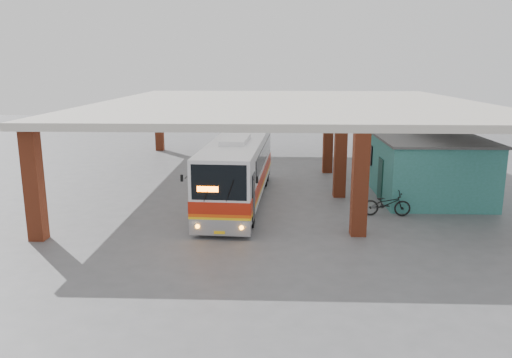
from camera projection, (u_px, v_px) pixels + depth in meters
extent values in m
plane|color=#515154|center=(282.00, 212.00, 23.00)|extent=(90.00, 90.00, 0.00)
cube|color=#9B3E22|center=(360.00, 182.00, 19.48)|extent=(0.60, 0.60, 4.35)
cube|color=#9B3E22|center=(340.00, 155.00, 25.33)|extent=(0.60, 0.60, 4.35)
cube|color=#9B3E22|center=(328.00, 138.00, 31.18)|extent=(0.60, 0.60, 4.35)
cube|color=#9B3E22|center=(34.00, 185.00, 18.97)|extent=(0.60, 0.60, 4.35)
cube|color=#9B3E22|center=(159.00, 123.00, 39.43)|extent=(0.60, 0.60, 4.35)
cube|color=#9B3E22|center=(408.00, 124.00, 38.71)|extent=(0.60, 0.60, 4.35)
cube|color=beige|center=(290.00, 104.00, 28.31)|extent=(21.00, 23.00, 0.30)
cube|color=#2C6F5F|center=(423.00, 165.00, 26.29)|extent=(5.00, 8.00, 3.00)
cube|color=#4A4A4A|center=(425.00, 136.00, 25.95)|extent=(5.20, 8.20, 0.12)
cube|color=#133630|center=(380.00, 179.00, 25.02)|extent=(0.08, 0.95, 2.10)
cube|color=black|center=(370.00, 154.00, 27.78)|extent=(0.08, 1.20, 1.00)
cube|color=black|center=(369.00, 154.00, 27.78)|extent=(0.04, 1.30, 1.10)
cube|color=silver|center=(238.00, 166.00, 24.46)|extent=(3.03, 11.54, 2.67)
cube|color=silver|center=(236.00, 140.00, 23.22)|extent=(1.30, 2.92, 0.24)
cube|color=gray|center=(220.00, 226.00, 19.37)|extent=(2.42, 0.52, 0.67)
cube|color=#AA1D0B|center=(238.00, 176.00, 24.58)|extent=(3.07, 11.54, 0.48)
cube|color=#DF4B0C|center=(239.00, 182.00, 24.64)|extent=(3.07, 11.54, 0.12)
cube|color=yellow|center=(239.00, 184.00, 24.67)|extent=(3.07, 11.54, 0.10)
cube|color=black|center=(219.00, 182.00, 18.84)|extent=(2.13, 0.22, 1.38)
cube|color=black|center=(217.00, 153.00, 25.20)|extent=(0.54, 8.56, 0.86)
cube|color=black|center=(264.00, 154.00, 24.98)|extent=(0.54, 8.56, 0.86)
cube|color=#FF5905|center=(208.00, 189.00, 18.88)|extent=(0.81, 0.10, 0.21)
sphere|color=orange|center=(197.00, 226.00, 19.25)|extent=(0.17, 0.17, 0.17)
sphere|color=orange|center=(241.00, 228.00, 19.09)|extent=(0.17, 0.17, 0.17)
cube|color=yellow|center=(219.00, 233.00, 19.21)|extent=(0.43, 0.05, 0.11)
cylinder|color=black|center=(203.00, 215.00, 20.97)|extent=(0.36, 0.97, 0.95)
cylinder|color=black|center=(250.00, 216.00, 20.78)|extent=(0.36, 0.97, 0.95)
cylinder|color=black|center=(228.00, 177.00, 28.08)|extent=(0.36, 0.97, 0.95)
cylinder|color=black|center=(264.00, 178.00, 27.90)|extent=(0.36, 0.97, 0.95)
cylinder|color=black|center=(232.00, 173.00, 29.28)|extent=(0.36, 0.97, 0.95)
cylinder|color=black|center=(266.00, 173.00, 29.10)|extent=(0.36, 0.97, 0.95)
imported|color=black|center=(386.00, 204.00, 22.38)|extent=(2.17, 0.85, 1.12)
imported|color=red|center=(360.00, 213.00, 20.17)|extent=(0.68, 0.68, 1.59)
cube|color=#AD121D|center=(362.00, 173.00, 30.41)|extent=(0.53, 0.53, 0.06)
cube|color=#AD121D|center=(365.00, 168.00, 30.41)|extent=(0.20, 0.39, 0.58)
cylinder|color=black|center=(361.00, 176.00, 30.24)|extent=(0.03, 0.03, 0.19)
cylinder|color=black|center=(366.00, 175.00, 30.35)|extent=(0.03, 0.03, 0.19)
cylinder|color=black|center=(358.00, 175.00, 30.54)|extent=(0.03, 0.03, 0.19)
cylinder|color=black|center=(363.00, 174.00, 30.65)|extent=(0.03, 0.03, 0.19)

